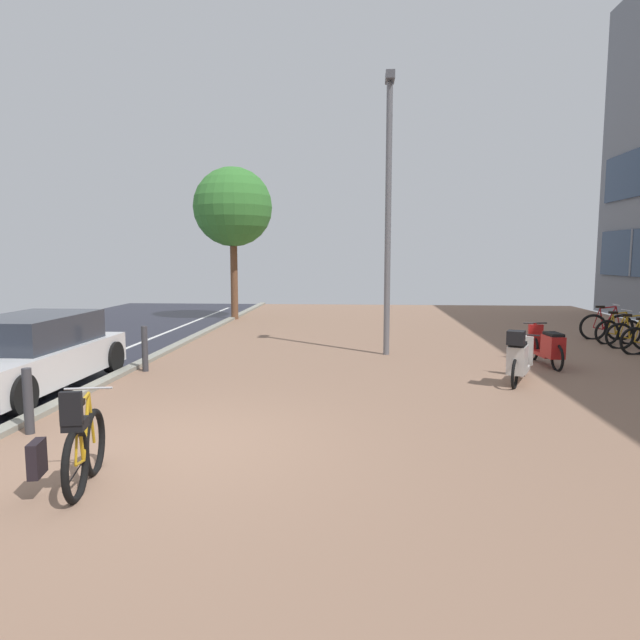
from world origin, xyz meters
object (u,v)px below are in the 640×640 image
Objects in this scene: bicycle_rack_08 at (606,327)px; bollard_near at (28,401)px; bicycle_rack_06 at (633,336)px; scooter_near at (519,358)px; lamp_post at (388,203)px; scooter_mid at (548,347)px; parked_car_near at (29,354)px; street_tree at (233,208)px; bollard_far at (145,349)px; bicycle_rack_07 at (618,332)px; bicycle_foreground at (80,449)px.

bollard_near is (-11.11, -9.03, 0.08)m from bicycle_rack_08.
bollard_near is at bearing -146.10° from bicycle_rack_06.
bollard_near is at bearing -154.77° from scooter_near.
bicycle_rack_08 is 7.48m from lamp_post.
scooter_mid is (1.07, 1.71, -0.06)m from scooter_near.
bollard_near is (-11.08, -7.44, 0.10)m from bicycle_rack_06.
scooter_near is at bearing 6.88° from parked_car_near.
street_tree reaches higher than bollard_far.
bicycle_rack_06 is at bearing 22.21° from parked_car_near.
parked_car_near is (-8.58, -1.04, 0.15)m from scooter_near.
scooter_mid is (-2.83, -2.35, 0.07)m from bicycle_rack_06.
bicycle_rack_07 is at bearing 36.64° from bollard_near.
scooter_mid is (6.74, 6.67, 0.02)m from bicycle_foreground.
bicycle_foreground is 0.25× the size of street_tree.
street_tree is (-8.52, 8.14, 3.62)m from scooter_mid.
bicycle_rack_07 is 0.80m from bicycle_rack_08.
street_tree is 9.93m from bollard_far.
bicycle_foreground is 5.75m from bollard_far.
street_tree is 5.94× the size of bollard_far.
bicycle_foreground is at bearing -46.34° from bollard_near.
bollard_near is at bearing 133.66° from bicycle_foreground.
parked_car_near is 0.75× the size of street_tree.
street_tree is (-11.38, 4.20, 3.67)m from bicycle_rack_08.
scooter_mid is at bearing -131.95° from bicycle_rack_07.
scooter_mid is at bearing -19.08° from lamp_post.
scooter_near is at bearing -4.67° from bollard_far.
street_tree reaches higher than scooter_near.
scooter_near is 8.65m from parked_car_near.
bollard_near is at bearing -88.84° from street_tree.
bicycle_rack_07 is 12.93m from street_tree.
bicycle_rack_07 is at bearing -23.76° from street_tree.
scooter_mid is at bearing -43.71° from street_tree.
scooter_mid is 0.45× the size of parked_car_near.
bicycle_foreground is 4.90m from parked_car_near.
street_tree is (-5.19, 6.99, 0.52)m from lamp_post.
lamp_post is (-2.25, 2.86, 3.03)m from scooter_near.
bicycle_rack_08 is (9.60, 10.62, -0.03)m from bicycle_foreground.
bicycle_rack_06 is 13.26m from street_tree.
bicycle_rack_07 is (0.00, 0.80, -0.00)m from bicycle_rack_06.
bicycle_rack_08 is 0.35× the size of parked_car_near.
scooter_near is (-3.94, -5.65, 0.11)m from bicycle_rack_08.
bicycle_rack_06 is 1.49× the size of bollard_near.
bollard_far is at bearing -155.48° from bicycle_rack_08.
bicycle_foreground is at bearing -132.13° from bicycle_rack_08.
lamp_post is 6.22m from bollard_far.
lamp_post is at bearing -155.67° from bicycle_rack_08.
scooter_near is 0.30× the size of street_tree.
bicycle_rack_08 is at bearing 88.75° from bicycle_rack_06.
parked_car_near is at bearing -154.74° from bicycle_rack_07.
bicycle_rack_07 reaches higher than scooter_mid.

